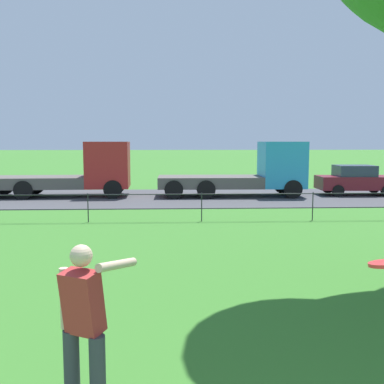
# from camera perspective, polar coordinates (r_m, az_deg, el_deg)

# --- Properties ---
(street_strip) EXTENTS (80.00, 7.65, 0.01)m
(street_strip) POSITION_cam_1_polar(r_m,az_deg,el_deg) (22.08, 0.07, -0.70)
(street_strip) COLOR #424247
(street_strip) RESTS_ON ground
(park_fence) EXTENTS (31.22, 0.04, 1.00)m
(park_fence) POSITION_cam_1_polar(r_m,az_deg,el_deg) (15.43, 1.24, -1.31)
(park_fence) COLOR #232328
(park_fence) RESTS_ON ground
(person_thrower) EXTENTS (0.75, 0.70, 1.76)m
(person_thrower) POSITION_cam_1_polar(r_m,az_deg,el_deg) (4.72, -13.62, -16.12)
(person_thrower) COLOR #383842
(person_thrower) RESTS_ON ground
(flatbed_truck_far_left) EXTENTS (7.38, 2.66, 2.75)m
(flatbed_truck_far_left) POSITION_cam_1_polar(r_m,az_deg,el_deg) (23.21, -14.26, 2.46)
(flatbed_truck_far_left) COLOR #B22323
(flatbed_truck_far_left) RESTS_ON ground
(flatbed_truck_right) EXTENTS (7.32, 2.48, 2.75)m
(flatbed_truck_right) POSITION_cam_1_polar(r_m,az_deg,el_deg) (22.85, 7.75, 2.54)
(flatbed_truck_right) COLOR #2D99D1
(flatbed_truck_right) RESTS_ON ground
(car_maroon_center) EXTENTS (4.06, 1.92, 1.54)m
(car_maroon_center) POSITION_cam_1_polar(r_m,az_deg,el_deg) (24.65, 20.21, 1.46)
(car_maroon_center) COLOR maroon
(car_maroon_center) RESTS_ON ground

